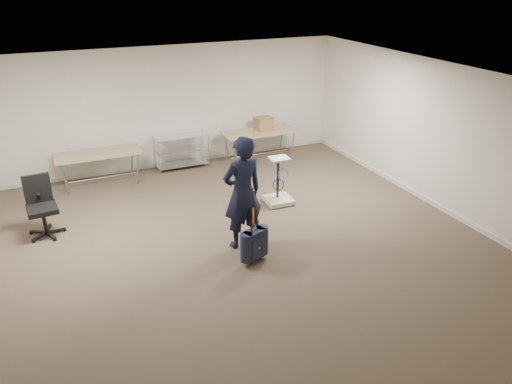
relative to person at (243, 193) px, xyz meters
name	(u,v)px	position (x,y,z in m)	size (l,w,h in m)	color
ground	(253,251)	(0.07, -0.27, -0.97)	(9.00, 9.00, 0.00)	#4A3C2D
room_shell	(224,214)	(0.07, 1.11, -0.92)	(8.00, 9.00, 9.00)	silver
folding_table_left	(98,155)	(-1.83, 3.68, -0.30)	(1.80, 0.75, 0.73)	tan
folding_table_right	(260,133)	(1.97, 3.68, -0.30)	(1.80, 0.75, 0.73)	tan
wire_shelf	(181,150)	(0.07, 3.93, -0.53)	(1.22, 0.47, 0.80)	silver
person	(243,193)	(0.00, 0.00, 0.00)	(0.71, 0.47, 1.95)	black
suitcase	(254,244)	(-0.05, -0.58, -0.65)	(0.40, 0.31, 0.96)	black
office_chair	(44,218)	(-3.07, 1.77, -0.65)	(0.65, 0.65, 1.08)	black
equipment_cart	(279,191)	(1.29, 1.25, -0.72)	(0.55, 0.55, 0.97)	beige
cardboard_box	(264,123)	(2.12, 3.78, -0.09)	(0.41, 0.31, 0.31)	olive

